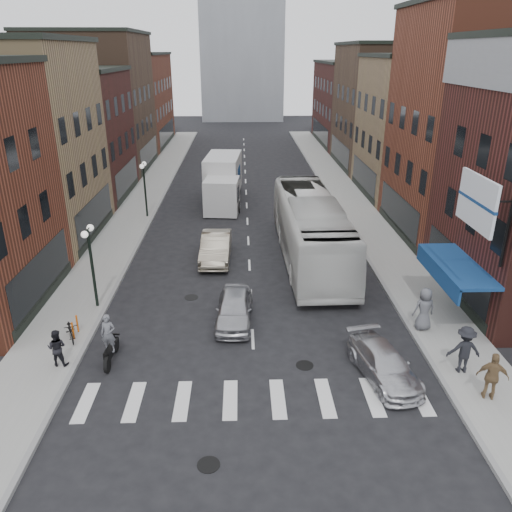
{
  "coord_description": "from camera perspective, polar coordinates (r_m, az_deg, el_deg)",
  "views": [
    {
      "loc": [
        -0.42,
        -17.46,
        11.51
      ],
      "look_at": [
        0.26,
        4.87,
        2.27
      ],
      "focal_mm": 35.0,
      "sensor_mm": 36.0,
      "label": 1
    }
  ],
  "objects": [
    {
      "name": "ped_right_a",
      "position": [
        20.61,
        22.71,
        -9.83
      ],
      "size": [
        1.27,
        0.69,
        1.91
      ],
      "primitive_type": "imported",
      "rotation": [
        0.0,
        0.0,
        3.08
      ],
      "color": "black",
      "rests_on": "sidewalk_right"
    },
    {
      "name": "ped_right_c",
      "position": [
        22.94,
        18.68,
        -5.76
      ],
      "size": [
        1.02,
        0.73,
        1.95
      ],
      "primitive_type": "imported",
      "rotation": [
        0.0,
        0.0,
        3.26
      ],
      "color": "#57585E",
      "rests_on": "sidewalk_right"
    },
    {
      "name": "ground",
      "position": [
        20.92,
        -0.3,
        -10.92
      ],
      "size": [
        160.0,
        160.0,
        0.0
      ],
      "primitive_type": "plane",
      "color": "black",
      "rests_on": "ground"
    },
    {
      "name": "curb_left",
      "position": [
        41.63,
        -10.82,
        6.01
      ],
      "size": [
        0.2,
        74.0,
        0.16
      ],
      "primitive_type": "cube",
      "color": "gray",
      "rests_on": "ground"
    },
    {
      "name": "ped_left_solo",
      "position": [
        20.98,
        -21.8,
        -9.71
      ],
      "size": [
        0.77,
        0.48,
        1.52
      ],
      "primitive_type": "imported",
      "rotation": [
        0.0,
        0.0,
        3.07
      ],
      "color": "black",
      "rests_on": "sidewalk_left"
    },
    {
      "name": "bldg_right_mid_b",
      "position": [
        44.62,
        19.05,
        13.74
      ],
      "size": [
        10.3,
        10.2,
        11.3
      ],
      "color": "#9F8358",
      "rests_on": "ground"
    },
    {
      "name": "sidewalk_right",
      "position": [
        42.04,
        10.64,
        6.29
      ],
      "size": [
        3.0,
        74.0,
        0.15
      ],
      "primitive_type": "cube",
      "color": "gray",
      "rests_on": "ground"
    },
    {
      "name": "parked_bicycle",
      "position": [
        22.72,
        -20.42,
        -7.93
      ],
      "size": [
        1.14,
        1.64,
        0.82
      ],
      "primitive_type": "imported",
      "rotation": [
        0.0,
        0.0,
        0.43
      ],
      "color": "black",
      "rests_on": "sidewalk_left"
    },
    {
      "name": "awning_blue",
      "position": [
        23.77,
        21.57,
        -1.15
      ],
      "size": [
        1.8,
        5.0,
        0.78
      ],
      "color": "navy",
      "rests_on": "ground"
    },
    {
      "name": "motorcycle_rider",
      "position": [
        20.62,
        -16.41,
        -9.24
      ],
      "size": [
        0.61,
        2.08,
        2.12
      ],
      "rotation": [
        0.0,
        0.0,
        -0.09
      ],
      "color": "black",
      "rests_on": "ground"
    },
    {
      "name": "crosswalk_stripes",
      "position": [
        18.49,
        -0.06,
        -16.04
      ],
      "size": [
        12.0,
        2.2,
        0.01
      ],
      "primitive_type": "cube",
      "color": "silver",
      "rests_on": "ground"
    },
    {
      "name": "curb_right",
      "position": [
        41.77,
        8.61,
        6.21
      ],
      "size": [
        0.2,
        74.0,
        0.16
      ],
      "primitive_type": "cube",
      "color": "gray",
      "rests_on": "ground"
    },
    {
      "name": "bldg_left_mid_a",
      "position": [
        35.08,
        -26.82,
        11.33
      ],
      "size": [
        10.3,
        10.2,
        12.3
      ],
      "color": "#9F8358",
      "rests_on": "ground"
    },
    {
      "name": "sedan_left_near",
      "position": [
        22.72,
        -2.5,
        -6.0
      ],
      "size": [
        1.83,
        4.12,
        1.38
      ],
      "primitive_type": "imported",
      "rotation": [
        0.0,
        0.0,
        -0.05
      ],
      "color": "#B4B4B9",
      "rests_on": "ground"
    },
    {
      "name": "box_truck",
      "position": [
        40.29,
        -3.81,
        8.49
      ],
      "size": [
        3.05,
        8.62,
        3.67
      ],
      "rotation": [
        0.0,
        0.0,
        -0.09
      ],
      "color": "silver",
      "rests_on": "ground"
    },
    {
      "name": "bldg_right_far_b",
      "position": [
        68.52,
        11.77,
        16.7
      ],
      "size": [
        10.3,
        16.2,
        10.3
      ],
      "color": "#401C17",
      "rests_on": "ground"
    },
    {
      "name": "bldg_left_far_b",
      "position": [
        68.29,
        -14.7,
        16.86
      ],
      "size": [
        10.3,
        16.2,
        11.3
      ],
      "color": "brown",
      "rests_on": "ground"
    },
    {
      "name": "bldg_left_mid_b",
      "position": [
        44.41,
        -21.43,
        12.74
      ],
      "size": [
        10.3,
        10.2,
        10.3
      ],
      "color": "#401C17",
      "rests_on": "ground"
    },
    {
      "name": "bldg_left_far_a",
      "position": [
        54.66,
        -17.94,
        16.34
      ],
      "size": [
        10.3,
        12.2,
        13.3
      ],
      "color": "#4A3325",
      "rests_on": "ground"
    },
    {
      "name": "sedan_left_far",
      "position": [
        29.4,
        -4.61,
        1.0
      ],
      "size": [
        1.78,
        4.82,
        1.58
      ],
      "primitive_type": "imported",
      "rotation": [
        0.0,
        0.0,
        -0.02
      ],
      "color": "#B8AD95",
      "rests_on": "ground"
    },
    {
      "name": "bike_rack",
      "position": [
        22.88,
        -19.97,
        -7.65
      ],
      "size": [
        0.08,
        0.68,
        0.8
      ],
      "color": "#D8590C",
      "rests_on": "sidewalk_left"
    },
    {
      "name": "curb_car",
      "position": [
        19.78,
        14.43,
        -11.87
      ],
      "size": [
        2.48,
        4.31,
        1.18
      ],
      "primitive_type": "imported",
      "rotation": [
        0.0,
        0.0,
        0.22
      ],
      "color": "silver",
      "rests_on": "ground"
    },
    {
      "name": "bldg_right_mid_a",
      "position": [
        35.31,
        24.89,
        13.38
      ],
      "size": [
        10.3,
        10.2,
        14.3
      ],
      "color": "brown",
      "rests_on": "ground"
    },
    {
      "name": "ped_right_b",
      "position": [
        19.57,
        25.42,
        -12.32
      ],
      "size": [
        1.18,
        0.85,
        1.81
      ],
      "primitive_type": "imported",
      "rotation": [
        0.0,
        0.0,
        2.8
      ],
      "color": "brown",
      "rests_on": "sidewalk_right"
    },
    {
      "name": "transit_bus",
      "position": [
        29.27,
        6.27,
        3.11
      ],
      "size": [
        3.41,
        13.53,
        3.75
      ],
      "primitive_type": "imported",
      "rotation": [
        0.0,
        0.0,
        0.02
      ],
      "color": "silver",
      "rests_on": "ground"
    },
    {
      "name": "streetlamp_far",
      "position": [
        37.15,
        -12.66,
        8.54
      ],
      "size": [
        0.32,
        1.22,
        4.11
      ],
      "color": "black",
      "rests_on": "ground"
    },
    {
      "name": "streetlamp_near",
      "position": [
        24.15,
        -18.41,
        0.4
      ],
      "size": [
        0.32,
        1.22,
        4.11
      ],
      "color": "black",
      "rests_on": "ground"
    },
    {
      "name": "sidewalk_left",
      "position": [
        41.87,
        -12.87,
        6.05
      ],
      "size": [
        3.0,
        74.0,
        0.15
      ],
      "primitive_type": "cube",
      "color": "gray",
      "rests_on": "ground"
    },
    {
      "name": "bldg_right_far_a",
      "position": [
        54.94,
        15.17,
        16.13
      ],
      "size": [
        10.3,
        12.2,
        12.3
      ],
      "color": "#4A3325",
      "rests_on": "ground"
    },
    {
      "name": "billboard_sign",
      "position": [
        20.8,
        24.11,
        5.5
      ],
      "size": [
        1.52,
        3.0,
        3.7
      ],
      "color": "black",
      "rests_on": "ground"
    }
  ]
}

